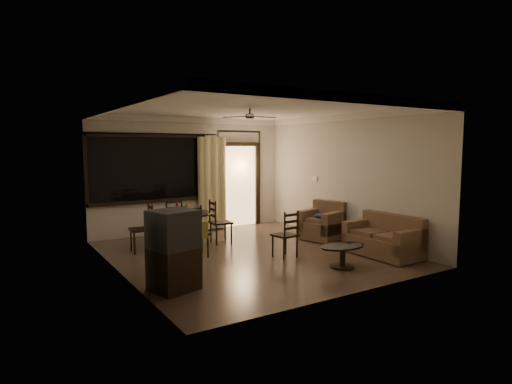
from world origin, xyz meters
TOP-DOWN VIEW (x-y plane):
  - ground at (0.00, 0.00)m, footprint 5.50×5.50m
  - room_shell at (0.59, 1.77)m, footprint 5.50×6.70m
  - dining_table at (-0.91, 1.18)m, footprint 1.17×1.17m
  - dining_chair_west at (-1.74, 1.26)m, footprint 0.46×0.46m
  - dining_chair_east at (-0.07, 1.11)m, footprint 0.46×0.46m
  - dining_chair_south at (-0.99, 0.33)m, footprint 0.46×0.51m
  - dining_chair_north at (-0.83, 1.97)m, footprint 0.46×0.46m
  - tv_cabinet at (-2.05, -1.24)m, footprint 0.73×0.70m
  - sofa at (2.11, -1.50)m, footprint 0.77×1.43m
  - armchair at (2.10, 0.26)m, footprint 1.02×1.02m
  - coffee_table at (0.85, -1.68)m, footprint 0.88×0.53m
  - side_chair at (0.40, -0.62)m, footprint 0.43×0.43m

SIDE VIEW (x-z plane):
  - ground at x=0.00m, z-range 0.00..0.00m
  - coffee_table at x=0.85m, z-range 0.06..0.45m
  - side_chair at x=0.40m, z-range -0.18..0.72m
  - dining_chair_west at x=-1.74m, z-range -0.19..0.76m
  - dining_chair_east at x=-0.07m, z-range -0.19..0.76m
  - dining_chair_north at x=-0.83m, z-range -0.19..0.76m
  - dining_chair_south at x=-0.99m, z-range -0.17..0.78m
  - sofa at x=2.11m, z-range -0.08..0.69m
  - armchair at x=2.10m, z-range -0.07..0.76m
  - dining_table at x=-0.91m, z-range 0.10..1.05m
  - tv_cabinet at x=-2.05m, z-range 0.00..1.18m
  - room_shell at x=0.59m, z-range -0.92..4.58m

